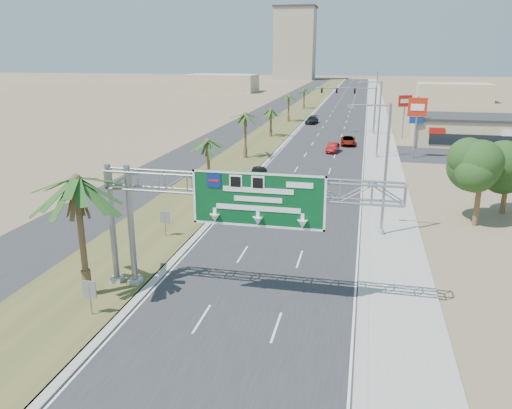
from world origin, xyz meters
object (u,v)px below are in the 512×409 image
object	(u,v)px
car_mid_lane	(333,148)
pole_sign_red_far	(405,104)
sign_gantry	(232,195)
palm_near	(76,180)
pole_sign_blue	(417,115)
car_right_lane	(348,141)
car_far	(312,120)
store_building	(474,131)
signal_mast	(363,106)
car_left_lane	(258,174)
pole_sign_red_near	(417,110)

from	to	relation	value
car_mid_lane	pole_sign_red_far	size ratio (longest dim) A/B	0.55
sign_gantry	palm_near	distance (m)	8.41
sign_gantry	pole_sign_blue	size ratio (longest dim) A/B	2.47
palm_near	car_right_lane	bearing A→B (deg)	76.61
car_right_lane	car_far	bearing A→B (deg)	106.05
store_building	palm_near	bearing A→B (deg)	-118.28
signal_mast	car_far	size ratio (longest dim) A/B	2.12
palm_near	car_far	xyz separation A→B (m)	(4.61, 75.60, -6.23)
palm_near	pole_sign_red_far	bearing A→B (deg)	71.12
car_left_lane	pole_sign_red_far	distance (m)	37.60
signal_mast	car_far	bearing A→B (deg)	130.01
palm_near	car_right_lane	size ratio (longest dim) A/B	1.80
sign_gantry	car_right_lane	distance (m)	51.45
car_right_lane	car_far	distance (m)	24.07
pole_sign_blue	signal_mast	bearing A→B (deg)	124.86
car_mid_lane	pole_sign_red_near	distance (m)	12.27
signal_mast	car_left_lane	bearing A→B (deg)	-106.30
car_right_lane	pole_sign_red_far	world-z (taller)	pole_sign_red_far
pole_sign_red_near	pole_sign_red_far	bearing A→B (deg)	91.58
store_building	car_right_lane	bearing A→B (deg)	-164.66
car_far	palm_near	bearing A→B (deg)	-88.67
car_far	pole_sign_blue	bearing A→B (deg)	-47.61
store_building	car_right_lane	xyz separation A→B (m)	(-18.61, -5.10, -1.35)
car_far	pole_sign_red_near	xyz separation A→B (m)	(16.84, -30.56, 5.59)
car_left_lane	signal_mast	bearing A→B (deg)	67.17
car_far	pole_sign_blue	distance (m)	29.15
car_left_lane	palm_near	bearing A→B (deg)	-104.44
car_mid_lane	car_left_lane	bearing A→B (deg)	-104.76
signal_mast	pole_sign_blue	world-z (taller)	signal_mast
pole_sign_red_near	car_mid_lane	bearing A→B (deg)	170.71
sign_gantry	signal_mast	xyz separation A→B (m)	(6.23, 62.05, -1.21)
car_right_lane	pole_sign_red_far	xyz separation A→B (m)	(8.41, 8.52, 4.90)
signal_mast	car_mid_lane	size ratio (longest dim) A/B	2.62
car_mid_lane	car_right_lane	distance (m)	6.38
palm_near	pole_sign_blue	size ratio (longest dim) A/B	1.23
sign_gantry	palm_near	xyz separation A→B (m)	(-8.14, -1.93, 0.87)
car_right_lane	store_building	bearing A→B (deg)	12.01
pole_sign_red_far	sign_gantry	bearing A→B (deg)	-102.20
pole_sign_red_near	store_building	bearing A→B (deg)	53.05
car_mid_lane	car_right_lane	size ratio (longest dim) A/B	0.85
store_building	car_left_lane	distance (m)	40.38
palm_near	pole_sign_red_near	world-z (taller)	palm_near
car_right_lane	sign_gantry	bearing A→B (deg)	-98.32
palm_near	signal_mast	xyz separation A→B (m)	(14.37, 63.97, -2.08)
car_left_lane	pole_sign_blue	bearing A→B (deg)	46.73
palm_near	signal_mast	bearing A→B (deg)	77.34
store_building	pole_sign_blue	size ratio (longest dim) A/B	2.65
store_building	car_mid_lane	world-z (taller)	store_building
store_building	car_right_lane	distance (m)	19.34
car_left_lane	pole_sign_red_far	world-z (taller)	pole_sign_red_far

